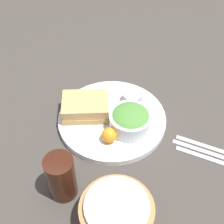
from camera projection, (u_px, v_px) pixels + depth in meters
name	position (u px, v px, depth m)	size (l,w,h in m)	color
ground_plane	(112.00, 121.00, 0.89)	(4.00, 4.00, 0.00)	#3D3833
plate	(112.00, 119.00, 0.88)	(0.30, 0.30, 0.02)	silver
sandwich	(86.00, 107.00, 0.87)	(0.14, 0.11, 0.05)	tan
salad_bowl	(130.00, 120.00, 0.83)	(0.11, 0.11, 0.06)	silver
dressing_cup	(133.00, 98.00, 0.90)	(0.06, 0.06, 0.03)	#99999E
orange_wedge	(110.00, 135.00, 0.80)	(0.04, 0.04, 0.04)	orange
drink_glass	(61.00, 177.00, 0.69)	(0.07, 0.07, 0.12)	#38190F
bread_basket	(117.00, 215.00, 0.66)	(0.16, 0.16, 0.08)	#997547
fork	(211.00, 148.00, 0.82)	(0.19, 0.01, 0.01)	#B2B2B7
knife	(210.00, 153.00, 0.81)	(0.20, 0.01, 0.01)	#B2B2B7
spoon	(209.00, 158.00, 0.80)	(0.17, 0.01, 0.01)	#B2B2B7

